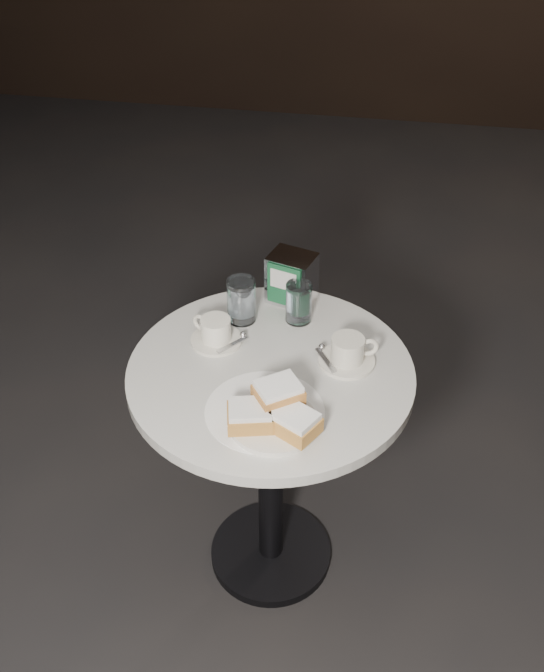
{
  "coord_description": "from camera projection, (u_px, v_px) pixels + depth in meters",
  "views": [
    {
      "loc": [
        0.24,
        -1.36,
        1.92
      ],
      "look_at": [
        0.0,
        0.02,
        0.83
      ],
      "focal_mm": 40.0,
      "sensor_mm": 36.0,
      "label": 1
    }
  ],
  "objects": [
    {
      "name": "cafe_table",
      "position": [
        271.0,
        427.0,
        1.94
      ],
      "size": [
        0.7,
        0.7,
        0.74
      ],
      "color": "black",
      "rests_on": "ground"
    },
    {
      "name": "water_glass_right",
      "position": [
        299.0,
        303.0,
        1.94
      ],
      "size": [
        0.08,
        0.08,
        0.11
      ],
      "rotation": [
        0.0,
        0.0,
        -0.2
      ],
      "color": "silver",
      "rests_on": "cafe_table"
    },
    {
      "name": "napkin_dispenser",
      "position": [
        292.0,
        278.0,
        2.0
      ],
      "size": [
        0.14,
        0.13,
        0.14
      ],
      "rotation": [
        0.0,
        0.0,
        -0.29
      ],
      "color": "silver",
      "rests_on": "cafe_table"
    },
    {
      "name": "coffee_cup_right",
      "position": [
        348.0,
        352.0,
        1.81
      ],
      "size": [
        0.18,
        0.18,
        0.07
      ],
      "rotation": [
        0.0,
        0.0,
        0.31
      ],
      "color": "silver",
      "rests_on": "cafe_table"
    },
    {
      "name": "ground",
      "position": [
        271.0,
        555.0,
        2.27
      ],
      "size": [
        7.0,
        7.0,
        0.0
      ],
      "primitive_type": "plane",
      "color": "black",
      "rests_on": "ground"
    },
    {
      "name": "coffee_cup_left",
      "position": [
        216.0,
        332.0,
        1.88
      ],
      "size": [
        0.17,
        0.17,
        0.07
      ],
      "rotation": [
        0.0,
        0.0,
        -0.43
      ],
      "color": "silver",
      "rests_on": "cafe_table"
    },
    {
      "name": "beignet_plate",
      "position": [
        274.0,
        414.0,
        1.64
      ],
      "size": [
        0.22,
        0.21,
        0.1
      ],
      "rotation": [
        0.0,
        0.0,
        -0.08
      ],
      "color": "silver",
      "rests_on": "cafe_table"
    },
    {
      "name": "sugar_spill",
      "position": [
        265.0,
        411.0,
        1.7
      ],
      "size": [
        0.33,
        0.33,
        0.0
      ],
      "primitive_type": "cylinder",
      "rotation": [
        0.0,
        0.0,
        -0.24
      ],
      "color": "white",
      "rests_on": "cafe_table"
    },
    {
      "name": "water_glass_left",
      "position": [
        241.0,
        301.0,
        1.94
      ],
      "size": [
        0.1,
        0.1,
        0.12
      ],
      "rotation": [
        0.0,
        0.0,
        0.34
      ],
      "color": "white",
      "rests_on": "cafe_table"
    }
  ]
}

